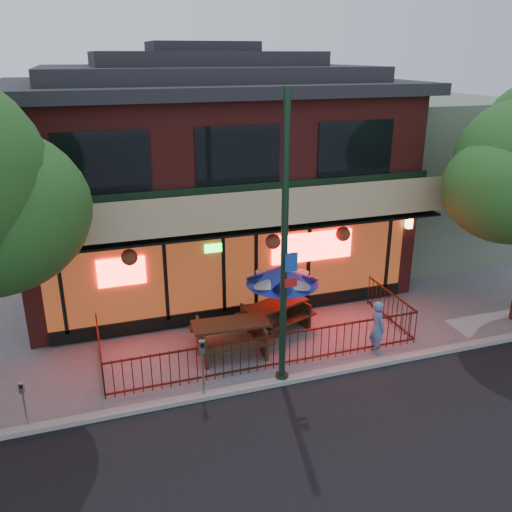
% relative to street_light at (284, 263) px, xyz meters
% --- Properties ---
extents(ground, '(80.00, 80.00, 0.00)m').
position_rel_street_light_xyz_m(ground, '(-0.00, 0.40, -3.15)').
color(ground, gray).
rests_on(ground, ground).
extents(curb, '(80.00, 0.25, 0.12)m').
position_rel_street_light_xyz_m(curb, '(-0.00, -0.10, -3.09)').
color(curb, '#999993').
rests_on(curb, ground).
extents(restaurant_building, '(12.96, 9.49, 8.05)m').
position_rel_street_light_xyz_m(restaurant_building, '(-0.00, 7.51, 0.98)').
color(restaurant_building, maroon).
rests_on(restaurant_building, ground).
extents(neighbor_building, '(6.00, 7.00, 6.00)m').
position_rel_street_light_xyz_m(neighbor_building, '(9.00, 8.10, -0.15)').
color(neighbor_building, slate).
rests_on(neighbor_building, ground).
extents(patio_fence, '(8.44, 2.62, 1.00)m').
position_rel_street_light_xyz_m(patio_fence, '(-0.00, 0.91, -2.52)').
color(patio_fence, '#3F140D').
rests_on(patio_fence, ground).
extents(street_light, '(0.43, 0.32, 7.00)m').
position_rel_street_light_xyz_m(street_light, '(0.00, 0.00, 0.00)').
color(street_light, black).
rests_on(street_light, ground).
extents(picnic_table_left, '(2.14, 1.69, 0.88)m').
position_rel_street_light_xyz_m(picnic_table_left, '(-0.80, 1.77, -2.57)').
color(picnic_table_left, '#3D2916').
rests_on(picnic_table_left, ground).
extents(picnic_table_right, '(2.32, 2.06, 0.82)m').
position_rel_street_light_xyz_m(picnic_table_right, '(0.80, 2.61, -2.61)').
color(picnic_table_right, '#332211').
rests_on(picnic_table_right, ground).
extents(patio_umbrella, '(2.00, 2.00, 2.28)m').
position_rel_street_light_xyz_m(patio_umbrella, '(0.76, 2.04, -1.20)').
color(patio_umbrella, gray).
rests_on(patio_umbrella, ground).
extents(pedestrian, '(0.37, 0.56, 1.51)m').
position_rel_street_light_xyz_m(pedestrian, '(2.91, 0.50, -2.39)').
color(pedestrian, '#5278A4').
rests_on(pedestrian, ground).
extents(parking_meter_near, '(0.15, 0.14, 1.52)m').
position_rel_street_light_xyz_m(parking_meter_near, '(-2.00, -0.08, -2.12)').
color(parking_meter_near, gray).
rests_on(parking_meter_near, ground).
extents(parking_meter_far, '(0.12, 0.11, 1.17)m').
position_rel_street_light_xyz_m(parking_meter_far, '(-5.86, 0.00, -2.36)').
color(parking_meter_far, '#95989D').
rests_on(parking_meter_far, ground).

